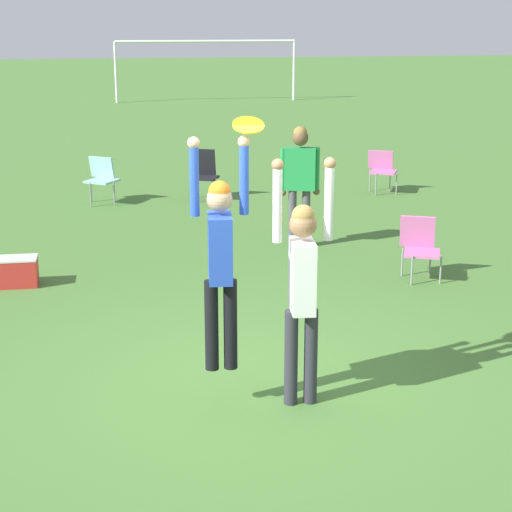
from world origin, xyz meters
TOP-DOWN VIEW (x-y plane):
  - ground_plane at (0.00, 0.00)m, footprint 120.00×120.00m
  - person_jumping at (-0.30, -0.30)m, footprint 0.52×0.38m
  - person_defending at (0.40, -0.36)m, footprint 0.55×0.41m
  - frisbee at (-0.05, -0.28)m, footprint 0.27×0.25m
  - camping_chair_1 at (-1.46, 8.44)m, footprint 0.68×0.75m
  - camping_chair_2 at (0.43, 8.51)m, footprint 0.58×0.64m
  - camping_chair_3 at (3.91, 8.58)m, footprint 0.65×0.70m
  - camping_chair_4 at (2.73, 3.09)m, footprint 0.59×0.64m
  - person_spectator_near at (1.48, 4.84)m, footprint 0.61×0.32m
  - cooler_box at (-2.48, 3.57)m, footprint 0.53×0.34m
  - soccer_goal at (2.34, 26.74)m, footprint 7.10×0.10m

SIDE VIEW (x-z plane):
  - ground_plane at x=0.00m, z-range 0.00..0.00m
  - cooler_box at x=-2.48m, z-range 0.00..0.38m
  - camping_chair_4 at x=2.73m, z-range 0.06..0.87m
  - camping_chair_3 at x=3.91m, z-range 0.08..0.88m
  - camping_chair_1 at x=-1.46m, z-range 0.08..0.92m
  - camping_chair_2 at x=0.43m, z-range 0.07..1.00m
  - person_spectator_near at x=1.48m, z-range 0.20..2.01m
  - person_defending at x=0.40m, z-range 0.08..2.30m
  - person_jumping at x=-0.30m, z-range 0.42..2.47m
  - soccer_goal at x=2.34m, z-range 0.67..3.02m
  - frisbee at x=-0.05m, z-range 2.44..2.56m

